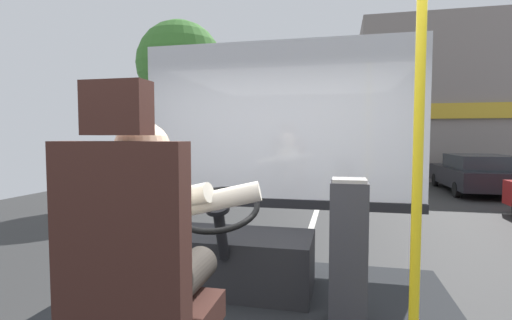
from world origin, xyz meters
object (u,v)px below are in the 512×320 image
fare_box (348,253)px  handrail_pole (418,158)px  parked_car_black (477,173)px  driver_seat (137,289)px  bus_driver (152,238)px  steering_console (235,259)px

fare_box → handrail_pole: bearing=-59.0°
fare_box → parked_car_black: size_ratio=0.21×
handrail_pole → driver_seat: bearing=-153.8°
fare_box → driver_seat: bearing=-128.5°
handrail_pole → bus_driver: bearing=-159.4°
steering_console → fare_box: bearing=-24.4°
fare_box → parked_car_black: 12.04m
bus_driver → steering_console: bus_driver is taller
steering_console → parked_car_black: steering_console is taller
driver_seat → fare_box: size_ratio=1.49×
steering_console → handrail_pole: handrail_pole is taller
driver_seat → bus_driver: size_ratio=1.61×
handrail_pole → fare_box: (-0.28, 0.46, -0.58)m
driver_seat → fare_box: (0.78, 0.98, -0.11)m
bus_driver → parked_car_black: (5.10, 12.09, -0.78)m
bus_driver → handrail_pole: (1.06, 0.40, 0.31)m
driver_seat → handrail_pole: 1.27m
steering_console → parked_car_black: (5.10, 10.87, -0.30)m
handrail_pole → parked_car_black: handrail_pole is taller
driver_seat → bus_driver: (0.00, 0.12, 0.16)m
parked_car_black → fare_box: bearing=-111.1°
steering_console → parked_car_black: 12.01m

